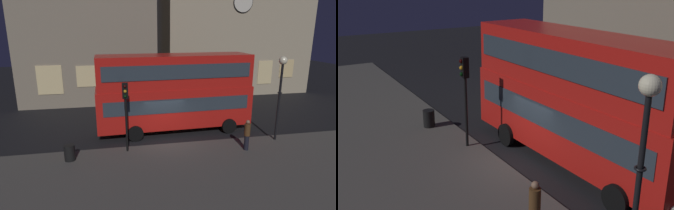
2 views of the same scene
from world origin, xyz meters
TOP-DOWN VIEW (x-y plane):
  - ground_plane at (0.00, 0.00)m, footprint 80.00×80.00m
  - sidewalk_slab at (0.00, -4.48)m, footprint 44.00×7.84m
  - building_with_clock at (-5.09, 13.00)m, footprint 12.19×7.73m
  - building_plain_facade at (10.11, 14.54)m, footprint 15.30×7.94m
  - double_decker_bus at (0.95, 1.86)m, footprint 10.44×3.06m
  - traffic_light_near_kerb at (-2.43, -1.16)m, footprint 0.34×0.37m
  - street_lamp at (6.74, -1.21)m, footprint 0.48×0.48m
  - pedestrian at (4.25, -2.29)m, footprint 0.34×0.34m
  - litter_bin at (-5.47, -1.73)m, footprint 0.56×0.56m

SIDE VIEW (x-z plane):
  - ground_plane at x=0.00m, z-range 0.00..0.00m
  - sidewalk_slab at x=0.00m, z-range 0.00..0.12m
  - litter_bin at x=-5.47m, z-range 0.12..0.96m
  - pedestrian at x=4.25m, z-range 0.15..1.94m
  - double_decker_bus at x=0.95m, z-range 0.31..5.52m
  - traffic_light_near_kerb at x=-2.43m, z-range 0.98..4.90m
  - street_lamp at x=6.74m, z-range 1.29..6.45m
  - building_plain_facade at x=10.11m, z-range 0.00..14.31m
  - building_with_clock at x=-5.09m, z-range 0.00..18.39m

